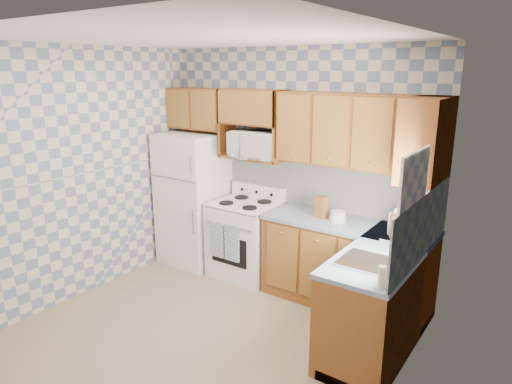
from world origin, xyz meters
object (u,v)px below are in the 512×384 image
stove_body (246,240)px  electric_kettle (396,224)px  refrigerator (194,199)px  microwave (255,145)px

stove_body → electric_kettle: size_ratio=4.47×
refrigerator → electric_kettle: refrigerator is taller
microwave → electric_kettle: size_ratio=2.81×
microwave → stove_body: bearing=-142.1°
electric_kettle → microwave: bearing=176.0°
refrigerator → stove_body: 0.89m
refrigerator → microwave: bearing=8.2°
stove_body → electric_kettle: (1.81, -0.02, 0.57)m
microwave → electric_kettle: microwave is taller
microwave → electric_kettle: 1.84m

